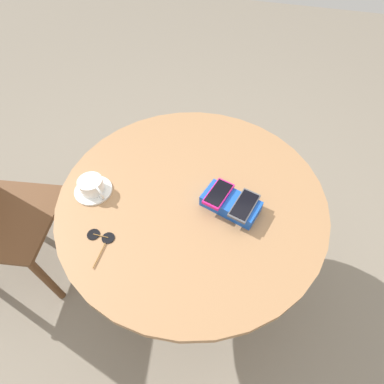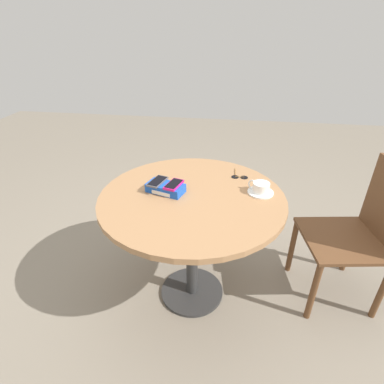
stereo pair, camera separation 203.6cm
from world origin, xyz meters
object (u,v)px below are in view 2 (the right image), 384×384
round_table (192,213)px  phone_gray (157,181)px  phone_box (166,188)px  coffee_cup (261,187)px  phone_magenta (174,184)px  chair_near_window (356,235)px  saucer (260,192)px  sunglasses (239,177)px

round_table → phone_gray: 0.25m
round_table → phone_box: (-0.15, 0.02, 0.13)m
phone_box → round_table: bearing=-6.4°
coffee_cup → phone_magenta: bearing=-171.2°
round_table → chair_near_window: chair_near_window is taller
phone_magenta → saucer: phone_magenta is taller
coffee_cup → phone_box: bearing=-173.0°
coffee_cup → chair_near_window: (0.58, 0.07, -0.31)m
phone_box → sunglasses: 0.46m
phone_box → phone_magenta: size_ratio=1.60×
phone_gray → saucer: size_ratio=1.05×
saucer → sunglasses: saucer is taller
phone_box → saucer: bearing=6.8°
phone_gray → chair_near_window: bearing=5.9°
phone_magenta → sunglasses: 0.43m
phone_magenta → chair_near_window: 1.09m
phone_gray → phone_magenta: size_ratio=1.06×
round_table → phone_magenta: bearing=175.3°
phone_box → chair_near_window: size_ratio=0.25×
saucer → chair_near_window: chair_near_window is taller
round_table → phone_magenta: size_ratio=7.19×
saucer → coffee_cup: bearing=150.3°
coffee_cup → round_table: bearing=-167.6°
phone_gray → coffee_cup: (0.55, 0.05, -0.02)m
phone_box → saucer: size_ratio=1.58×
phone_box → phone_magenta: (0.05, -0.01, 0.03)m
sunglasses → round_table: bearing=-133.9°
phone_box → coffee_cup: 0.51m
phone_box → coffee_cup: bearing=7.0°
round_table → coffee_cup: size_ratio=8.66×
round_table → coffee_cup: (0.36, 0.08, 0.14)m
saucer → chair_near_window: (0.58, 0.07, -0.28)m
sunglasses → chair_near_window: bearing=-8.6°
round_table → coffee_cup: coffee_cup is taller
sunglasses → chair_near_window: (0.69, -0.10, -0.27)m
phone_magenta → chair_near_window: chair_near_window is taller
coffee_cup → sunglasses: coffee_cup is taller
sunglasses → phone_magenta: bearing=-144.3°
phone_gray → phone_box: bearing=-18.8°
phone_box → phone_gray: 0.06m
phone_box → coffee_cup: (0.50, 0.06, 0.01)m
round_table → phone_box: 0.20m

